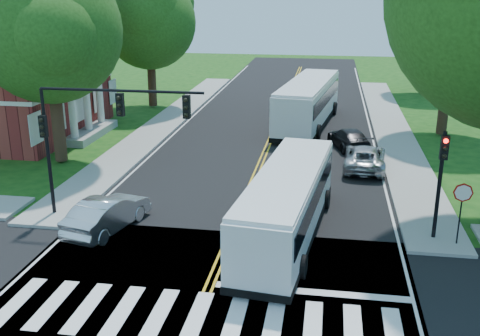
% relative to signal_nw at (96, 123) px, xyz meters
% --- Properties ---
extents(ground, '(140.00, 140.00, 0.00)m').
position_rel_signal_nw_xyz_m(ground, '(5.86, -6.43, -4.38)').
color(ground, '#114110').
rests_on(ground, ground).
extents(road, '(14.00, 96.00, 0.01)m').
position_rel_signal_nw_xyz_m(road, '(5.86, 11.57, -4.37)').
color(road, black).
rests_on(road, ground).
extents(cross_road, '(60.00, 12.00, 0.01)m').
position_rel_signal_nw_xyz_m(cross_road, '(5.86, -6.43, -4.37)').
color(cross_road, black).
rests_on(cross_road, ground).
extents(center_line, '(0.36, 70.00, 0.01)m').
position_rel_signal_nw_xyz_m(center_line, '(5.86, 15.57, -4.36)').
color(center_line, gold).
rests_on(center_line, road).
extents(edge_line_w, '(0.12, 70.00, 0.01)m').
position_rel_signal_nw_xyz_m(edge_line_w, '(-0.94, 15.57, -4.36)').
color(edge_line_w, silver).
rests_on(edge_line_w, road).
extents(edge_line_e, '(0.12, 70.00, 0.01)m').
position_rel_signal_nw_xyz_m(edge_line_e, '(12.66, 15.57, -4.36)').
color(edge_line_e, silver).
rests_on(edge_line_e, road).
extents(crosswalk, '(12.60, 3.00, 0.01)m').
position_rel_signal_nw_xyz_m(crosswalk, '(5.86, -6.93, -4.36)').
color(crosswalk, silver).
rests_on(crosswalk, road).
extents(stop_bar, '(6.60, 0.40, 0.01)m').
position_rel_signal_nw_xyz_m(stop_bar, '(9.36, -4.83, -4.36)').
color(stop_bar, silver).
rests_on(stop_bar, road).
extents(sidewalk_nw, '(2.60, 40.00, 0.15)m').
position_rel_signal_nw_xyz_m(sidewalk_nw, '(-2.44, 18.57, -4.30)').
color(sidewalk_nw, gray).
rests_on(sidewalk_nw, ground).
extents(sidewalk_ne, '(2.60, 40.00, 0.15)m').
position_rel_signal_nw_xyz_m(sidewalk_ne, '(14.16, 18.57, -4.30)').
color(sidewalk_ne, gray).
rests_on(sidewalk_ne, ground).
extents(tree_west_near, '(8.00, 8.00, 11.40)m').
position_rel_signal_nw_xyz_m(tree_west_near, '(-5.64, 7.57, 3.15)').
color(tree_west_near, black).
rests_on(tree_west_near, ground).
extents(tree_west_far, '(7.60, 7.60, 10.67)m').
position_rel_signal_nw_xyz_m(tree_west_far, '(-5.14, 23.57, 2.62)').
color(tree_west_far, black).
rests_on(tree_west_far, ground).
extents(tree_east_mid, '(8.40, 8.40, 11.93)m').
position_rel_signal_nw_xyz_m(tree_east_mid, '(17.36, 17.57, 3.48)').
color(tree_east_mid, black).
rests_on(tree_east_mid, ground).
extents(tree_east_far, '(7.20, 7.20, 10.34)m').
position_rel_signal_nw_xyz_m(tree_east_far, '(18.36, 33.57, 2.48)').
color(tree_east_far, black).
rests_on(tree_east_far, ground).
extents(signal_nw, '(7.15, 0.46, 5.66)m').
position_rel_signal_nw_xyz_m(signal_nw, '(0.00, 0.00, 0.00)').
color(signal_nw, black).
rests_on(signal_nw, ground).
extents(signal_ne, '(0.30, 0.46, 4.40)m').
position_rel_signal_nw_xyz_m(signal_ne, '(14.06, 0.01, -1.41)').
color(signal_ne, black).
rests_on(signal_ne, ground).
extents(stop_sign, '(0.76, 0.08, 2.53)m').
position_rel_signal_nw_xyz_m(stop_sign, '(14.86, -0.45, -2.35)').
color(stop_sign, black).
rests_on(stop_sign, ground).
extents(bus_lead, '(3.54, 11.03, 2.80)m').
position_rel_signal_nw_xyz_m(bus_lead, '(8.15, -0.51, -2.89)').
color(bus_lead, silver).
rests_on(bus_lead, road).
extents(bus_follow, '(4.44, 12.96, 3.29)m').
position_rel_signal_nw_xyz_m(bus_follow, '(8.12, 19.13, -2.63)').
color(bus_follow, silver).
rests_on(bus_follow, road).
extents(hatchback, '(2.55, 4.69, 1.47)m').
position_rel_signal_nw_xyz_m(hatchback, '(0.66, -1.05, -3.63)').
color(hatchback, silver).
rests_on(hatchback, road).
extents(suv, '(2.54, 4.97, 1.34)m').
position_rel_signal_nw_xyz_m(suv, '(11.75, 9.15, -3.70)').
color(suv, '#A9ABB0').
rests_on(suv, road).
extents(dark_sedan, '(3.02, 4.73, 1.28)m').
position_rel_signal_nw_xyz_m(dark_sedan, '(10.98, 13.25, -3.73)').
color(dark_sedan, black).
rests_on(dark_sedan, road).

